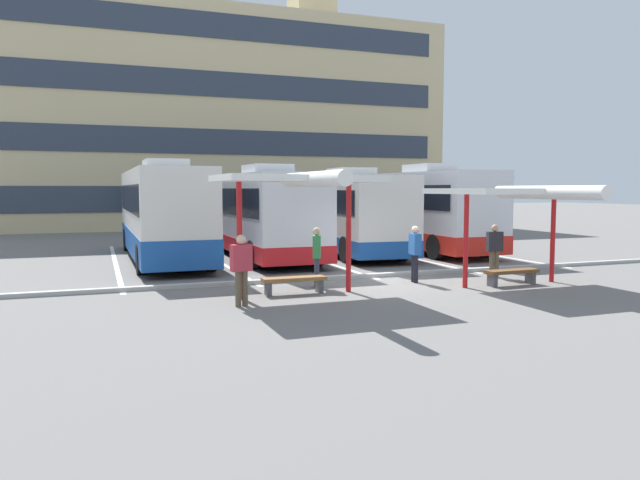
{
  "coord_description": "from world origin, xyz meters",
  "views": [
    {
      "loc": [
        -8.02,
        -15.78,
        2.78
      ],
      "look_at": [
        -1.0,
        3.06,
        1.05
      ],
      "focal_mm": 33.57,
      "sensor_mm": 36.0,
      "label": 1
    }
  ],
  "objects": [
    {
      "name": "ground_plane",
      "position": [
        0.0,
        0.0,
        0.0
      ],
      "size": [
        160.0,
        160.0,
        0.0
      ],
      "primitive_type": "plane",
      "color": "slate"
    },
    {
      "name": "terminal_building",
      "position": [
        0.04,
        30.81,
        7.68
      ],
      "size": [
        34.44,
        12.25,
        18.07
      ],
      "color": "#D1BC8C",
      "rests_on": "ground"
    },
    {
      "name": "coach_bus_0",
      "position": [
        -5.66,
        8.2,
        1.77
      ],
      "size": [
        2.61,
        11.31,
        3.83
      ],
      "color": "silver",
      "rests_on": "ground"
    },
    {
      "name": "coach_bus_1",
      "position": [
        -1.84,
        8.01,
        1.75
      ],
      "size": [
        2.66,
        10.8,
        3.7
      ],
      "color": "silver",
      "rests_on": "ground"
    },
    {
      "name": "coach_bus_2",
      "position": [
        2.08,
        8.79,
        1.7
      ],
      "size": [
        3.26,
        11.66,
        3.63
      ],
      "color": "silver",
      "rests_on": "ground"
    },
    {
      "name": "coach_bus_3",
      "position": [
        5.49,
        8.31,
        1.8
      ],
      "size": [
        2.64,
        11.02,
        3.83
      ],
      "color": "silver",
      "rests_on": "ground"
    },
    {
      "name": "lane_stripe_0",
      "position": [
        -7.45,
        7.56,
        0.0
      ],
      "size": [
        0.16,
        14.0,
        0.01
      ],
      "primitive_type": "cube",
      "color": "white",
      "rests_on": "ground"
    },
    {
      "name": "lane_stripe_1",
      "position": [
        -3.73,
        7.56,
        0.0
      ],
      "size": [
        0.16,
        14.0,
        0.01
      ],
      "primitive_type": "cube",
      "color": "white",
      "rests_on": "ground"
    },
    {
      "name": "lane_stripe_2",
      "position": [
        0.0,
        7.56,
        0.0
      ],
      "size": [
        0.16,
        14.0,
        0.01
      ],
      "primitive_type": "cube",
      "color": "white",
      "rests_on": "ground"
    },
    {
      "name": "lane_stripe_3",
      "position": [
        3.73,
        7.56,
        0.0
      ],
      "size": [
        0.16,
        14.0,
        0.01
      ],
      "primitive_type": "cube",
      "color": "white",
      "rests_on": "ground"
    },
    {
      "name": "lane_stripe_4",
      "position": [
        7.45,
        7.56,
        0.0
      ],
      "size": [
        0.16,
        14.0,
        0.01
      ],
      "primitive_type": "cube",
      "color": "white",
      "rests_on": "ground"
    },
    {
      "name": "waiting_shelter_0",
      "position": [
        -3.21,
        -1.33,
        2.96
      ],
      "size": [
        3.98,
        4.82,
        3.18
      ],
      "color": "red",
      "rests_on": "ground"
    },
    {
      "name": "bench_0",
      "position": [
        -3.21,
        -0.89,
        0.34
      ],
      "size": [
        1.73,
        0.44,
        0.45
      ],
      "color": "brown",
      "rests_on": "ground"
    },
    {
      "name": "waiting_shelter_1",
      "position": [
        3.13,
        -1.89,
        2.65
      ],
      "size": [
        4.03,
        4.98,
        2.86
      ],
      "color": "red",
      "rests_on": "ground"
    },
    {
      "name": "bench_1",
      "position": [
        3.13,
        -1.7,
        0.34
      ],
      "size": [
        1.69,
        0.48,
        0.45
      ],
      "color": "brown",
      "rests_on": "ground"
    },
    {
      "name": "platform_kerb",
      "position": [
        0.0,
        1.06,
        0.06
      ],
      "size": [
        44.0,
        0.24,
        0.12
      ],
      "primitive_type": "cube",
      "color": "#ADADA8",
      "rests_on": "ground"
    },
    {
      "name": "waiting_passenger_0",
      "position": [
        0.76,
        -0.28,
        0.97
      ],
      "size": [
        0.28,
        0.51,
        1.68
      ],
      "color": "black",
      "rests_on": "ground"
    },
    {
      "name": "waiting_passenger_1",
      "position": [
        -2.26,
        -0.06,
        0.98
      ],
      "size": [
        0.39,
        0.54,
        1.69
      ],
      "color": "#33384C",
      "rests_on": "ground"
    },
    {
      "name": "waiting_passenger_2",
      "position": [
        -4.89,
        -2.05,
        0.99
      ],
      "size": [
        0.52,
        0.31,
        1.7
      ],
      "color": "brown",
      "rests_on": "ground"
    },
    {
      "name": "waiting_passenger_3",
      "position": [
        3.64,
        -0.2,
        0.95
      ],
      "size": [
        0.51,
        0.31,
        1.66
      ],
      "color": "brown",
      "rests_on": "ground"
    }
  ]
}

